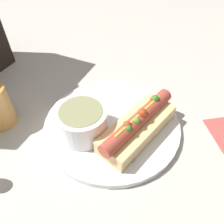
{
  "coord_description": "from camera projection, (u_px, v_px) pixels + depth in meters",
  "views": [
    {
      "loc": [
        -0.28,
        -0.13,
        0.35
      ],
      "look_at": [
        0.0,
        0.0,
        0.04
      ],
      "focal_mm": 35.0,
      "sensor_mm": 36.0,
      "label": 1
    }
  ],
  "objects": [
    {
      "name": "dinner_plate",
      "position": [
        112.0,
        124.0,
        0.46
      ],
      "size": [
        0.28,
        0.28,
        0.01
      ],
      "color": "white",
      "rests_on": "ground_plane"
    },
    {
      "name": "spoon",
      "position": [
        92.0,
        133.0,
        0.43
      ],
      "size": [
        0.05,
        0.14,
        0.01
      ],
      "rotation": [
        0.0,
        0.0,
        1.34
      ],
      "color": "#B7B7BC",
      "rests_on": "dinner_plate"
    },
    {
      "name": "ground_plane",
      "position": [
        112.0,
        126.0,
        0.46
      ],
      "size": [
        4.0,
        4.0,
        0.0
      ],
      "primitive_type": "plane",
      "color": "#BCB7AD"
    },
    {
      "name": "soup_bowl",
      "position": [
        82.0,
        121.0,
        0.41
      ],
      "size": [
        0.1,
        0.1,
        0.06
      ],
      "color": "white",
      "rests_on": "dinner_plate"
    },
    {
      "name": "hot_dog",
      "position": [
        138.0,
        126.0,
        0.42
      ],
      "size": [
        0.19,
        0.11,
        0.06
      ],
      "rotation": [
        0.0,
        0.0,
        -0.28
      ],
      "color": "#E5C17F",
      "rests_on": "dinner_plate"
    }
  ]
}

